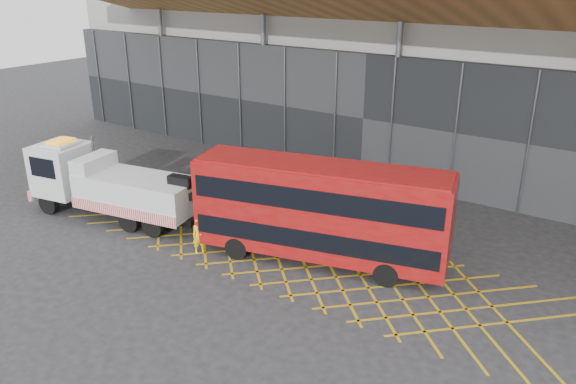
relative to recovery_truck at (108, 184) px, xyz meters
The scene contains 6 objects.
ground_plane 7.03m from the recovery_truck, 17.99° to the left, with size 120.00×120.00×0.00m, color #252527.
road_markings 11.58m from the recovery_truck, 10.54° to the left, with size 26.36×7.16×0.01m.
construction_building 23.23m from the recovery_truck, 67.81° to the left, with size 55.00×23.97×18.00m.
recovery_truck is the anchor object (origin of this frame).
bus_towed 12.38m from the recovery_truck, 10.34° to the left, with size 11.95×5.51×4.75m.
worker 7.08m from the recovery_truck, ahead, with size 0.67×0.44×1.83m, color yellow.
Camera 1 is at (17.89, -19.96, 12.72)m, focal length 35.00 mm.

